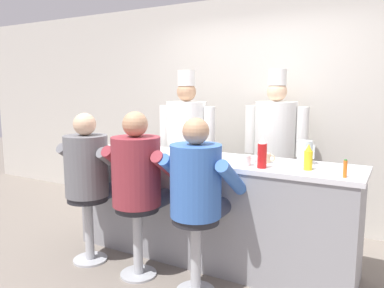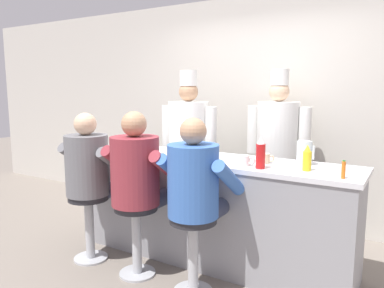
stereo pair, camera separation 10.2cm
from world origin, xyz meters
name	(u,v)px [view 1 (the left image)]	position (x,y,z in m)	size (l,w,h in m)	color
ground_plane	(191,272)	(0.00, 0.00, 0.00)	(20.00, 20.00, 0.00)	slate
wall_back	(257,111)	(0.00, 1.62, 1.35)	(10.00, 0.06, 2.70)	beige
diner_counter	(208,208)	(0.00, 0.32, 0.49)	(2.72, 0.65, 0.98)	gray
ketchup_bottle_red	(262,153)	(0.58, 0.13, 1.10)	(0.07, 0.07, 0.26)	red
mustard_bottle_yellow	(308,158)	(0.92, 0.24, 1.08)	(0.07, 0.07, 0.20)	yellow
hot_sauce_bottle_orange	(345,169)	(1.21, 0.11, 1.05)	(0.03, 0.03, 0.13)	orange
water_pitcher_clear	(305,152)	(0.84, 0.47, 1.08)	(0.14, 0.13, 0.20)	silver
breakfast_plate	(122,151)	(-0.90, 0.16, 1.00)	(0.22, 0.22, 0.04)	white
cereal_bowl	(205,156)	(0.02, 0.22, 1.01)	(0.14, 0.14, 0.06)	#4C7FB7
coffee_mug_tan	(266,158)	(0.55, 0.35, 1.03)	(0.12, 0.08, 0.08)	beige
coffee_mug_white	(246,160)	(0.43, 0.16, 1.03)	(0.14, 0.10, 0.09)	white
diner_seated_grey	(89,171)	(-0.95, -0.25, 0.86)	(0.60, 0.59, 1.40)	#B2B5BA
diner_seated_maroon	(139,176)	(-0.37, -0.24, 0.88)	(0.63, 0.62, 1.43)	#B2B5BA
diner_seated_blue	(198,187)	(0.20, -0.25, 0.87)	(0.60, 0.59, 1.41)	#B2B5BA
cook_in_whites_near	(187,143)	(-0.59, 0.94, 1.00)	(0.71, 0.46, 1.82)	#232328
cook_in_whites_far	(275,144)	(0.33, 1.32, 1.00)	(0.71, 0.46, 1.82)	#232328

